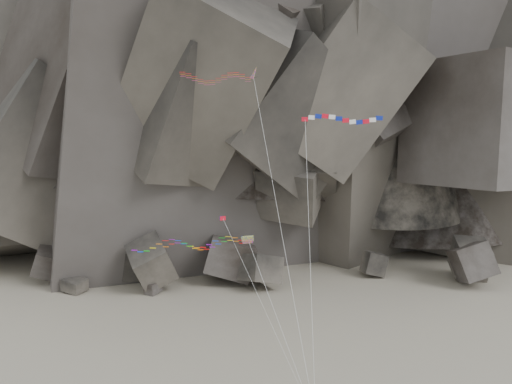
{
  "coord_description": "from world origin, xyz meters",
  "views": [
    {
      "loc": [
        -2.82,
        -48.02,
        25.74
      ],
      "look_at": [
        -0.85,
        6.0,
        19.22
      ],
      "focal_mm": 35.0,
      "sensor_mm": 36.0,
      "label": 1
    }
  ],
  "objects_px": {
    "banner_kite": "(341,121)",
    "pennant_kite": "(236,248)",
    "delta_kite": "(213,78)",
    "parafoil_kite": "(186,244)"
  },
  "relations": [
    {
      "from": "banner_kite",
      "to": "pennant_kite",
      "type": "bearing_deg",
      "value": -159.32
    },
    {
      "from": "banner_kite",
      "to": "pennant_kite",
      "type": "xyz_separation_m",
      "value": [
        -10.56,
        -2.26,
        -12.21
      ]
    },
    {
      "from": "delta_kite",
      "to": "banner_kite",
      "type": "distance_m",
      "value": 14.1
    },
    {
      "from": "delta_kite",
      "to": "parafoil_kite",
      "type": "distance_m",
      "value": 17.78
    },
    {
      "from": "banner_kite",
      "to": "pennant_kite",
      "type": "height_order",
      "value": "banner_kite"
    },
    {
      "from": "delta_kite",
      "to": "pennant_kite",
      "type": "height_order",
      "value": "delta_kite"
    },
    {
      "from": "parafoil_kite",
      "to": "delta_kite",
      "type": "bearing_deg",
      "value": 24.02
    },
    {
      "from": "banner_kite",
      "to": "pennant_kite",
      "type": "distance_m",
      "value": 16.3
    },
    {
      "from": "pennant_kite",
      "to": "parafoil_kite",
      "type": "bearing_deg",
      "value": 107.92
    },
    {
      "from": "banner_kite",
      "to": "delta_kite",
      "type": "bearing_deg",
      "value": 173.23
    }
  ]
}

